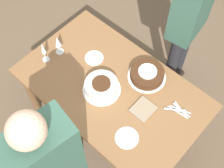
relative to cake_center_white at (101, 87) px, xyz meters
The scene contains 12 objects.
ground_plane 0.77m from the cake_center_white, 122.75° to the right, with size 12.00×12.00×0.00m, color brown.
dining_table 0.17m from the cake_center_white, 122.75° to the right, with size 1.52×0.93×0.72m.
cake_center_white is the anchor object (origin of this frame).
cake_front_chocolate 0.39m from the cake_center_white, 119.67° to the right, with size 0.32×0.32×0.09m.
wine_glass_near 0.57m from the cake_center_white, 10.49° to the left, with size 0.06×0.06×0.22m.
wine_glass_far 0.54m from the cake_center_white, ahead, with size 0.07×0.07×0.20m.
dessert_plate_left 0.46m from the cake_center_white, 157.37° to the left, with size 0.18×0.18×0.01m.
dessert_plate_right 0.32m from the cake_center_white, 35.03° to the right, with size 0.16×0.16×0.01m.
fork_pile 0.63m from the cake_center_white, 155.30° to the right, with size 0.20×0.12×0.02m.
napkin_stack 0.37m from the cake_center_white, 166.71° to the right, with size 0.16×0.18×0.02m.
person_cutting 0.95m from the cake_center_white, 100.26° to the right, with size 0.27×0.43×1.67m.
person_watching 0.83m from the cake_center_white, 110.01° to the left, with size 0.28×0.43×1.71m.
Camera 1 is at (-0.86, 0.95, 2.90)m, focal length 50.00 mm.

